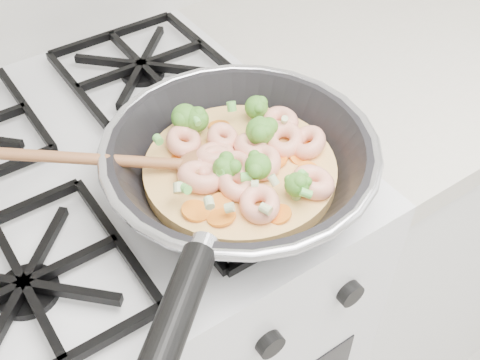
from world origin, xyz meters
TOP-DOWN VIEW (x-y plane):
  - stove at (0.00, 1.70)m, footprint 0.60×0.60m
  - counter_right at (0.80, 1.70)m, footprint 1.00×0.60m
  - skillet at (0.12, 1.54)m, footprint 0.47×0.42m

SIDE VIEW (x-z plane):
  - counter_right at x=0.80m, z-range 0.00..0.90m
  - stove at x=0.00m, z-range 0.00..0.92m
  - skillet at x=0.12m, z-range 0.91..1.01m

